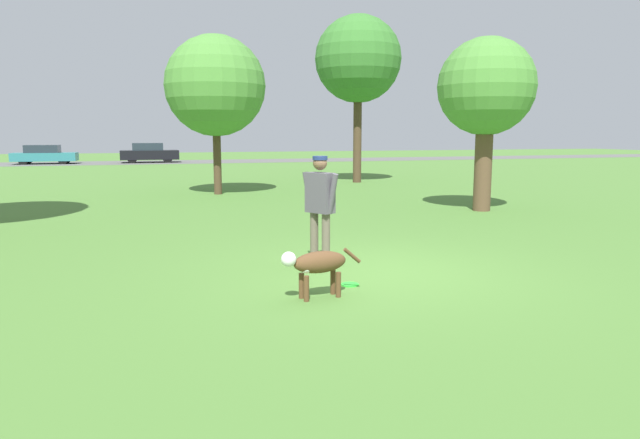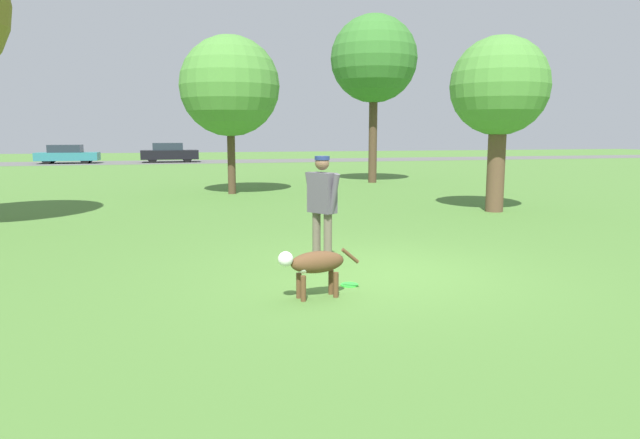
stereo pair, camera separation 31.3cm
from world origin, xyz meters
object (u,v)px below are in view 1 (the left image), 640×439
(dog, at_px, (317,264))
(parked_car_black, at_px, (149,153))
(tree_mid_center, at_px, (215,86))
(frisbee, at_px, (350,284))
(person, at_px, (320,201))
(tree_far_right, at_px, (358,60))
(tree_near_right, at_px, (486,89))
(parked_car_teal, at_px, (44,155))

(dog, height_order, parked_car_black, parked_car_black)
(tree_mid_center, bearing_deg, dog, -92.01)
(dog, xyz_separation_m, frisbee, (0.63, 0.47, -0.44))
(person, height_order, frisbee, person)
(frisbee, bearing_deg, dog, -143.53)
(tree_far_right, bearing_deg, tree_near_right, -90.49)
(person, distance_m, parked_car_teal, 37.18)
(parked_car_teal, bearing_deg, frisbee, -74.07)
(person, bearing_deg, tree_far_right, 126.99)
(person, relative_size, tree_mid_center, 0.32)
(tree_far_right, height_order, tree_near_right, tree_far_right)
(person, distance_m, tree_mid_center, 12.08)
(tree_near_right, bearing_deg, frisbee, -134.63)
(frisbee, distance_m, parked_car_black, 37.10)
(person, bearing_deg, frisbee, -25.30)
(parked_car_black, bearing_deg, dog, -88.45)
(tree_mid_center, bearing_deg, person, -89.63)
(frisbee, bearing_deg, tree_mid_center, 90.74)
(parked_car_teal, distance_m, parked_car_black, 7.10)
(tree_far_right, bearing_deg, tree_mid_center, -153.78)
(person, relative_size, parked_car_black, 0.42)
(frisbee, relative_size, tree_mid_center, 0.05)
(parked_car_teal, height_order, parked_car_black, parked_car_black)
(dog, distance_m, tree_near_right, 10.06)
(dog, bearing_deg, parked_car_teal, -85.20)
(frisbee, bearing_deg, parked_car_teal, 103.93)
(person, xyz_separation_m, dog, (-0.54, -1.59, -0.61))
(dog, height_order, tree_far_right, tree_far_right)
(tree_far_right, distance_m, tree_near_right, 9.97)
(dog, bearing_deg, tree_far_right, -120.80)
(frisbee, distance_m, tree_far_right, 18.06)
(person, height_order, dog, person)
(tree_far_right, xyz_separation_m, parked_car_black, (-8.42, 20.94, -4.52))
(parked_car_black, bearing_deg, tree_mid_center, -86.09)
(tree_mid_center, distance_m, parked_car_teal, 26.07)
(parked_car_black, bearing_deg, parked_car_teal, 178.29)
(tree_near_right, xyz_separation_m, parked_car_teal, (-15.44, 30.85, -2.65))
(tree_mid_center, relative_size, tree_far_right, 0.77)
(dog, bearing_deg, parked_car_black, -95.79)
(tree_far_right, height_order, parked_car_black, tree_far_right)
(frisbee, distance_m, parked_car_teal, 38.29)
(dog, distance_m, frisbee, 0.90)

